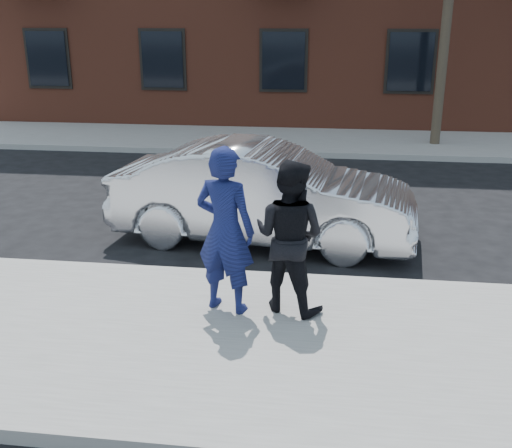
# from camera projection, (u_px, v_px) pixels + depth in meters

# --- Properties ---
(ground) EXTENTS (100.00, 100.00, 0.00)m
(ground) POSITION_uv_depth(u_px,v_px,m) (176.00, 335.00, 6.86)
(ground) COLOR black
(ground) RESTS_ON ground
(near_sidewalk) EXTENTS (50.00, 3.50, 0.15)m
(near_sidewalk) POSITION_uv_depth(u_px,v_px,m) (170.00, 340.00, 6.60)
(near_sidewalk) COLOR gray
(near_sidewalk) RESTS_ON ground
(near_curb) EXTENTS (50.00, 0.10, 0.15)m
(near_curb) POSITION_uv_depth(u_px,v_px,m) (204.00, 275.00, 8.29)
(near_curb) COLOR #999691
(near_curb) RESTS_ON ground
(far_sidewalk) EXTENTS (50.00, 3.50, 0.15)m
(far_sidewalk) POSITION_uv_depth(u_px,v_px,m) (274.00, 140.00, 17.38)
(far_sidewalk) COLOR gray
(far_sidewalk) RESTS_ON ground
(far_curb) EXTENTS (50.00, 0.10, 0.15)m
(far_curb) POSITION_uv_depth(u_px,v_px,m) (267.00, 153.00, 15.70)
(far_curb) COLOR #999691
(far_curb) RESTS_ON ground
(silver_sedan) EXTENTS (4.96, 2.19, 1.58)m
(silver_sedan) POSITION_uv_depth(u_px,v_px,m) (263.00, 194.00, 9.53)
(silver_sedan) COLOR silver
(silver_sedan) RESTS_ON ground
(man_hoodie) EXTENTS (0.82, 0.66, 1.98)m
(man_hoodie) POSITION_uv_depth(u_px,v_px,m) (225.00, 230.00, 6.87)
(man_hoodie) COLOR navy
(man_hoodie) RESTS_ON near_sidewalk
(man_peacoat) EXTENTS (1.07, 0.97, 1.81)m
(man_peacoat) POSITION_uv_depth(u_px,v_px,m) (289.00, 237.00, 6.91)
(man_peacoat) COLOR black
(man_peacoat) RESTS_ON near_sidewalk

